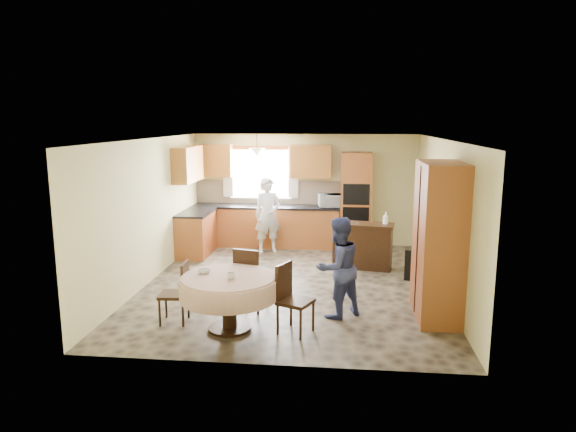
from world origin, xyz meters
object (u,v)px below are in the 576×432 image
Objects in this scene: cupboard at (439,241)px; person_dining at (338,268)px; sideboard at (363,247)px; person_sink at (268,215)px; chair_left at (178,290)px; chair_back at (249,276)px; chair_right at (291,295)px; oven_tower at (356,201)px; dining_table at (229,288)px.

cupboard reaches higher than person_dining.
sideboard is 2.25m from person_sink.
chair_left is 1.06m from chair_back.
sideboard is 4.02m from chair_left.
chair_right is at bearing -100.39° from person_sink.
person_sink is at bearing 36.97° from chair_right.
sideboard is 0.51× the size of cupboard.
oven_tower is 4.12m from person_dining.
person_dining is at bearing -89.39° from person_sink.
person_sink is 1.10× the size of person_dining.
cupboard is 1.69× the size of dining_table.
person_dining is (-1.42, -0.14, -0.39)m from cupboard.
cupboard is 2.39× the size of chair_right.
dining_table is (-2.87, -0.78, -0.53)m from cupboard.
chair_right is 0.58× the size of person_sink.
chair_back is (-1.76, -2.46, 0.12)m from sideboard.
dining_table is 4.18m from person_sink.
chair_back is (0.91, 0.54, 0.05)m from chair_left.
person_sink reaches higher than sideboard.
chair_left is (-0.76, 0.17, -0.11)m from dining_table.
dining_table is at bearing 73.37° from chair_left.
chair_right reaches higher than dining_table.
dining_table is 0.73m from chair_back.
cupboard reaches higher than sideboard.
chair_back is at bearing 69.28° from chair_right.
person_sink is at bearing -105.26° from person_dining.
chair_right is (-2.04, -0.76, -0.60)m from cupboard.
sideboard is at bearing -138.68° from person_dining.
chair_left is (-2.67, -3.01, 0.07)m from sideboard.
person_sink is (-1.87, -0.55, -0.26)m from oven_tower.
chair_back reaches higher than chair_right.
person_sink is at bearing -72.35° from chair_back.
chair_right is at bearing -98.45° from sideboard.
dining_table is at bearing 92.62° from chair_back.
oven_tower is at bearing -6.22° from person_sink.
oven_tower is 4.37m from chair_back.
oven_tower reaches higher than person_dining.
cupboard is at bearing 147.23° from person_dining.
person_sink is at bearing 130.86° from cupboard.
chair_back is (0.15, 0.72, -0.05)m from dining_table.
dining_table is 1.37× the size of chair_back.
person_sink is (-0.90, 4.16, 0.29)m from chair_right.
person_sink is (0.69, 4.00, 0.32)m from chair_left.
oven_tower reaches higher than dining_table.
chair_right is at bearing -101.63° from oven_tower.
chair_right is (0.83, 0.02, -0.07)m from dining_table.
chair_right is (-1.08, -3.16, 0.11)m from sideboard.
chair_back reaches higher than dining_table.
oven_tower reaches higher than person_sink.
chair_back is at bearing -42.04° from person_dining.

